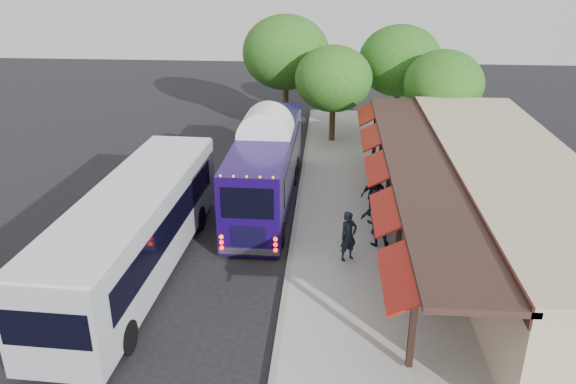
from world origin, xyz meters
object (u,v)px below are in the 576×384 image
(ped_a, at_px, (348,236))
(ped_c, at_px, (374,195))
(coach_bus, at_px, (267,163))
(city_bus, at_px, (135,228))
(sign_board, at_px, (438,285))
(ped_b, at_px, (378,223))
(ped_d, at_px, (377,212))

(ped_a, xyz_separation_m, ped_c, (1.19, 3.99, 0.01))
(coach_bus, xyz_separation_m, ped_a, (3.66, -5.46, -0.82))
(coach_bus, distance_m, city_bus, 7.83)
(ped_a, height_order, ped_c, ped_c)
(city_bus, height_order, sign_board, city_bus)
(coach_bus, relative_size, ped_b, 6.06)
(ped_c, relative_size, ped_d, 1.03)
(sign_board, bearing_deg, city_bus, 155.61)
(city_bus, bearing_deg, ped_a, 12.21)
(ped_d, bearing_deg, sign_board, 103.10)
(city_bus, xyz_separation_m, ped_d, (8.76, 3.58, -0.73))
(city_bus, height_order, ped_c, city_bus)
(city_bus, height_order, ped_d, city_bus)
(ped_a, relative_size, ped_d, 1.02)
(ped_b, distance_m, ped_d, 0.99)
(ped_a, bearing_deg, sign_board, -79.63)
(ped_b, bearing_deg, coach_bus, -47.54)
(ped_d, bearing_deg, ped_b, 85.49)
(ped_a, bearing_deg, ped_b, 12.72)
(coach_bus, bearing_deg, ped_c, -16.13)
(sign_board, bearing_deg, ped_c, 87.46)
(coach_bus, height_order, ped_d, coach_bus)
(city_bus, distance_m, ped_d, 9.49)
(coach_bus, bearing_deg, ped_a, -55.46)
(ped_a, relative_size, ped_c, 0.99)
(ped_c, bearing_deg, ped_a, 58.93)
(sign_board, bearing_deg, ped_a, 118.53)
(ped_c, distance_m, ped_d, 1.73)
(city_bus, bearing_deg, coach_bus, 62.33)
(coach_bus, bearing_deg, sign_board, -51.44)
(coach_bus, distance_m, ped_b, 6.47)
(ped_a, distance_m, ped_b, 1.74)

